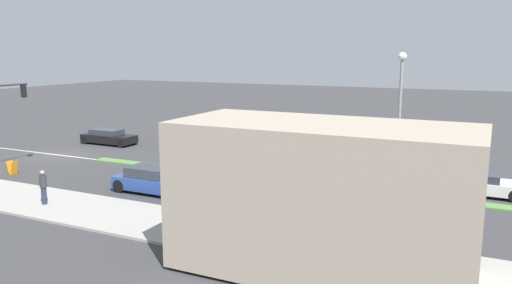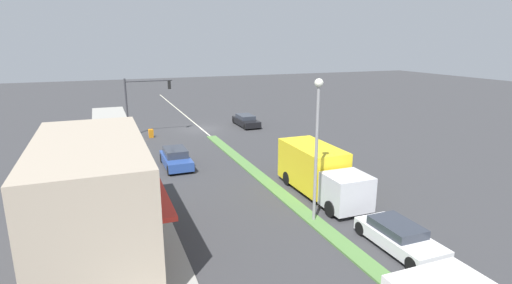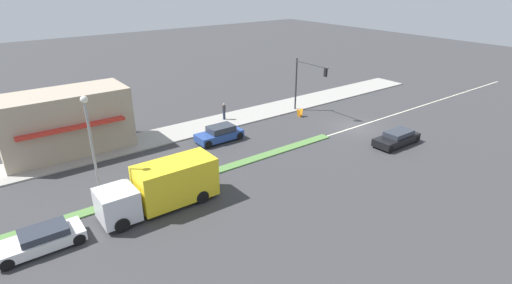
% 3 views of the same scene
% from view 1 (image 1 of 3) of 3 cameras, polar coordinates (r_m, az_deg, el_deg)
% --- Properties ---
extents(ground_plane, '(160.00, 160.00, 0.00)m').
position_cam_1_polar(ground_plane, '(29.15, 3.20, -4.61)').
color(ground_plane, '#38383A').
extents(sidewalk_right, '(4.00, 73.00, 0.12)m').
position_cam_1_polar(sidewalk_right, '(21.22, -5.00, -10.25)').
color(sidewalk_right, '#9E9B93').
rests_on(sidewalk_right, ground).
extents(median_strip, '(0.90, 46.00, 0.10)m').
position_cam_1_polar(median_strip, '(27.15, 21.15, -6.33)').
color(median_strip, '#568442').
rests_on(median_strip, ground).
extents(lane_marking_center, '(0.16, 60.00, 0.01)m').
position_cam_1_polar(lane_marking_center, '(39.49, -21.71, -1.37)').
color(lane_marking_center, beige).
rests_on(lane_marking_center, ground).
extents(building_corner_store, '(5.12, 9.96, 5.07)m').
position_cam_1_polar(building_corner_store, '(17.01, 7.55, -6.33)').
color(building_corner_store, tan).
rests_on(building_corner_store, sidewalk_right).
extents(street_lamp, '(0.44, 0.44, 7.37)m').
position_cam_1_polar(street_lamp, '(26.56, 16.13, 4.02)').
color(street_lamp, gray).
rests_on(street_lamp, median_strip).
extents(pedestrian, '(0.34, 0.34, 1.70)m').
position_cam_1_polar(pedestrian, '(26.54, -23.13, -4.69)').
color(pedestrian, '#282D42').
rests_on(pedestrian, sidewalk_right).
extents(warning_aframe_sign, '(0.45, 0.53, 0.84)m').
position_cam_1_polar(warning_aframe_sign, '(34.26, -26.06, -2.67)').
color(warning_aframe_sign, orange).
rests_on(warning_aframe_sign, ground).
extents(delivery_truck, '(2.44, 7.50, 2.87)m').
position_cam_1_polar(delivery_truck, '(29.89, 10.29, -1.50)').
color(delivery_truck, silver).
rests_on(delivery_truck, ground).
extents(coupe_blue, '(1.85, 4.21, 1.40)m').
position_cam_1_polar(coupe_blue, '(27.50, -11.78, -4.29)').
color(coupe_blue, '#284793').
rests_on(coupe_blue, ground).
extents(van_white, '(1.87, 4.37, 1.18)m').
position_cam_1_polar(van_white, '(29.09, 24.02, -4.35)').
color(van_white, silver).
rests_on(van_white, ground).
extents(suv_black, '(1.81, 4.58, 1.22)m').
position_cam_1_polar(suv_black, '(42.60, -16.51, 0.56)').
color(suv_black, black).
rests_on(suv_black, ground).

